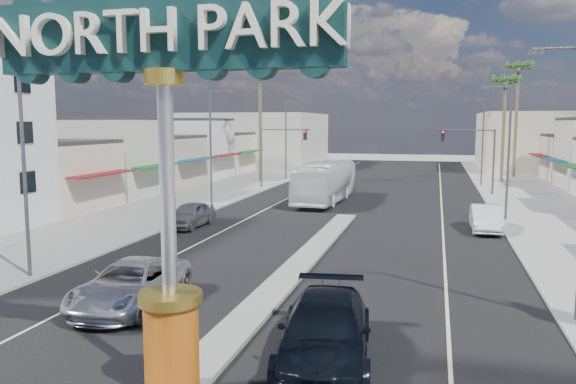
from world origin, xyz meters
The scene contains 24 objects.
ground centered at (0.00, 30.00, 0.00)m, with size 160.00×160.00×0.00m, color gray.
road centered at (0.00, 30.00, 0.01)m, with size 20.00×120.00×0.01m, color black.
median_island centered at (0.00, 14.00, 0.08)m, with size 1.30×30.00×0.16m, color gray.
sidewalk_left centered at (-14.00, 30.00, 0.06)m, with size 8.00×120.00×0.12m, color gray.
sidewalk_right centered at (14.00, 30.00, 0.06)m, with size 8.00×120.00×0.12m, color gray.
storefront_row_left centered at (-24.00, 43.00, 3.00)m, with size 12.00×42.00×6.00m, color beige.
backdrop_far_left centered at (-22.00, 75.00, 4.00)m, with size 20.00×20.00×8.00m, color #B7B29E.
backdrop_far_right centered at (22.00, 75.00, 4.00)m, with size 20.00×20.00×8.00m, color beige.
gateway_sign centered at (0.00, 1.98, 5.93)m, with size 8.20×1.50×9.15m.
traffic_signal_left centered at (-9.18, 43.99, 4.27)m, with size 5.09×0.45×6.00m.
traffic_signal_right centered at (9.18, 43.99, 4.27)m, with size 5.09×0.45×6.00m.
streetlight_l_near centered at (-10.43, 10.00, 5.07)m, with size 2.03×0.22×9.00m.
streetlight_l_mid centered at (-10.43, 30.00, 5.07)m, with size 2.03×0.22×9.00m.
streetlight_l_far centered at (-10.43, 52.00, 5.07)m, with size 2.03×0.22×9.00m.
streetlight_r_mid centered at (10.43, 30.00, 5.07)m, with size 2.03×0.22×9.00m.
streetlight_r_far centered at (10.43, 52.00, 5.07)m, with size 2.03×0.22×9.00m.
palm_left_far centered at (-13.00, 50.00, 11.50)m, with size 2.60×2.60×13.10m.
palm_right_mid centered at (13.00, 56.00, 10.60)m, with size 2.60×2.60×12.10m.
palm_right_far centered at (15.00, 62.00, 12.39)m, with size 2.60×2.60×14.10m.
suv_left centered at (-4.51, 7.79, 0.81)m, with size 2.69×5.83×1.62m, color silver.
suv_right centered at (3.16, 4.90, 0.88)m, with size 2.47×6.07×1.76m, color black.
car_parked_left centered at (-9.00, 22.63, 0.79)m, with size 1.87×4.64×1.58m, color slate.
car_parked_right centered at (9.00, 25.96, 0.79)m, with size 1.68×4.81×1.59m, color silver.
city_bus centered at (-2.88, 36.11, 1.68)m, with size 2.82×12.05×3.36m, color silver.
Camera 1 is at (5.95, -9.66, 6.57)m, focal length 35.00 mm.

